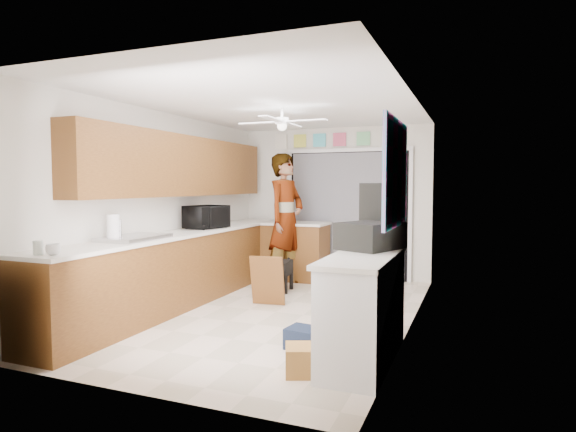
% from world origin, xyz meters
% --- Properties ---
extents(floor, '(5.00, 5.00, 0.00)m').
position_xyz_m(floor, '(0.00, 0.00, 0.00)').
color(floor, beige).
rests_on(floor, ground).
extents(ceiling, '(5.00, 5.00, 0.00)m').
position_xyz_m(ceiling, '(0.00, 0.00, 2.50)').
color(ceiling, white).
rests_on(ceiling, ground).
extents(wall_back, '(3.20, 0.00, 3.20)m').
position_xyz_m(wall_back, '(0.00, 2.50, 1.25)').
color(wall_back, silver).
rests_on(wall_back, ground).
extents(wall_front, '(3.20, 0.00, 3.20)m').
position_xyz_m(wall_front, '(0.00, -2.50, 1.25)').
color(wall_front, silver).
rests_on(wall_front, ground).
extents(wall_left, '(0.00, 5.00, 5.00)m').
position_xyz_m(wall_left, '(-1.60, 0.00, 1.25)').
color(wall_left, silver).
rests_on(wall_left, ground).
extents(wall_right, '(0.00, 5.00, 5.00)m').
position_xyz_m(wall_right, '(1.60, 0.00, 1.25)').
color(wall_right, silver).
rests_on(wall_right, ground).
extents(left_base_cabinets, '(0.60, 4.80, 0.90)m').
position_xyz_m(left_base_cabinets, '(-1.30, 0.00, 0.45)').
color(left_base_cabinets, brown).
rests_on(left_base_cabinets, floor).
extents(left_countertop, '(0.62, 4.80, 0.04)m').
position_xyz_m(left_countertop, '(-1.29, 0.00, 0.92)').
color(left_countertop, white).
rests_on(left_countertop, left_base_cabinets).
extents(upper_cabinets, '(0.32, 4.00, 0.80)m').
position_xyz_m(upper_cabinets, '(-1.44, 0.20, 1.80)').
color(upper_cabinets, brown).
rests_on(upper_cabinets, wall_left).
extents(sink_basin, '(0.50, 0.76, 0.06)m').
position_xyz_m(sink_basin, '(-1.29, -1.00, 0.95)').
color(sink_basin, silver).
rests_on(sink_basin, left_countertop).
extents(faucet, '(0.03, 0.03, 0.22)m').
position_xyz_m(faucet, '(-1.48, -1.00, 1.05)').
color(faucet, silver).
rests_on(faucet, left_countertop).
extents(peninsula_base, '(1.00, 0.60, 0.90)m').
position_xyz_m(peninsula_base, '(-0.50, 2.00, 0.45)').
color(peninsula_base, brown).
rests_on(peninsula_base, floor).
extents(peninsula_top, '(1.04, 0.64, 0.04)m').
position_xyz_m(peninsula_top, '(-0.50, 2.00, 0.92)').
color(peninsula_top, white).
rests_on(peninsula_top, peninsula_base).
extents(back_opening_recess, '(2.00, 0.06, 2.10)m').
position_xyz_m(back_opening_recess, '(0.25, 2.47, 1.05)').
color(back_opening_recess, black).
rests_on(back_opening_recess, wall_back).
extents(curtain_panel, '(1.90, 0.03, 2.05)m').
position_xyz_m(curtain_panel, '(0.25, 2.43, 1.05)').
color(curtain_panel, gray).
rests_on(curtain_panel, wall_back).
extents(door_trim_left, '(0.06, 0.04, 2.10)m').
position_xyz_m(door_trim_left, '(-0.77, 2.44, 1.05)').
color(door_trim_left, white).
rests_on(door_trim_left, wall_back).
extents(door_trim_right, '(0.06, 0.04, 2.10)m').
position_xyz_m(door_trim_right, '(1.27, 2.44, 1.05)').
color(door_trim_right, white).
rests_on(door_trim_right, wall_back).
extents(door_trim_head, '(2.10, 0.04, 0.06)m').
position_xyz_m(door_trim_head, '(0.25, 2.44, 2.12)').
color(door_trim_head, white).
rests_on(door_trim_head, wall_back).
extents(header_frame_0, '(0.22, 0.02, 0.22)m').
position_xyz_m(header_frame_0, '(-0.60, 2.47, 2.30)').
color(header_frame_0, '#D2D647').
rests_on(header_frame_0, wall_back).
extents(header_frame_1, '(0.22, 0.02, 0.22)m').
position_xyz_m(header_frame_1, '(-0.25, 2.47, 2.30)').
color(header_frame_1, '#50C7D7').
rests_on(header_frame_1, wall_back).
extents(header_frame_2, '(0.22, 0.02, 0.22)m').
position_xyz_m(header_frame_2, '(0.10, 2.47, 2.30)').
color(header_frame_2, '#D65071').
rests_on(header_frame_2, wall_back).
extents(header_frame_3, '(0.22, 0.02, 0.22)m').
position_xyz_m(header_frame_3, '(0.50, 2.47, 2.30)').
color(header_frame_3, '#6EC080').
rests_on(header_frame_3, wall_back).
extents(header_frame_4, '(0.22, 0.02, 0.22)m').
position_xyz_m(header_frame_4, '(0.90, 2.47, 2.30)').
color(header_frame_4, silver).
rests_on(header_frame_4, wall_back).
extents(route66_sign, '(0.22, 0.02, 0.26)m').
position_xyz_m(route66_sign, '(-0.95, 2.47, 2.30)').
color(route66_sign, silver).
rests_on(route66_sign, wall_back).
extents(right_counter_base, '(0.50, 1.40, 0.90)m').
position_xyz_m(right_counter_base, '(1.35, -1.20, 0.45)').
color(right_counter_base, white).
rests_on(right_counter_base, floor).
extents(right_counter_top, '(0.54, 1.44, 0.04)m').
position_xyz_m(right_counter_top, '(1.34, -1.20, 0.92)').
color(right_counter_top, white).
rests_on(right_counter_top, right_counter_base).
extents(abstract_painting, '(0.03, 1.15, 0.95)m').
position_xyz_m(abstract_painting, '(1.58, -1.00, 1.65)').
color(abstract_painting, '#DF52C0').
rests_on(abstract_painting, wall_right).
extents(ceiling_fan, '(1.14, 1.14, 0.24)m').
position_xyz_m(ceiling_fan, '(0.00, 0.20, 2.32)').
color(ceiling_fan, white).
rests_on(ceiling_fan, ceiling).
extents(microwave, '(0.49, 0.64, 0.32)m').
position_xyz_m(microwave, '(-1.27, 0.51, 1.10)').
color(microwave, black).
rests_on(microwave, left_countertop).
extents(cup, '(0.15, 0.15, 0.10)m').
position_xyz_m(cup, '(-1.15, -2.22, 0.99)').
color(cup, white).
rests_on(cup, left_countertop).
extents(jar_b, '(0.11, 0.11, 0.13)m').
position_xyz_m(jar_b, '(-1.29, -2.25, 1.00)').
color(jar_b, silver).
rests_on(jar_b, left_countertop).
extents(paper_towel_roll, '(0.15, 0.15, 0.29)m').
position_xyz_m(paper_towel_roll, '(-1.40, -1.20, 1.09)').
color(paper_towel_roll, white).
rests_on(paper_towel_roll, left_countertop).
extents(suitcase, '(0.64, 0.72, 0.25)m').
position_xyz_m(suitcase, '(1.32, -0.80, 1.07)').
color(suitcase, black).
rests_on(suitcase, right_counter_top).
extents(suitcase_rim, '(0.63, 0.70, 0.02)m').
position_xyz_m(suitcase_rim, '(1.32, -0.80, 0.96)').
color(suitcase_rim, yellow).
rests_on(suitcase_rim, suitcase).
extents(suitcase_lid, '(0.40, 0.19, 0.50)m').
position_xyz_m(suitcase_lid, '(1.32, -0.51, 1.32)').
color(suitcase_lid, black).
rests_on(suitcase_lid, suitcase).
extents(cardboard_box, '(0.45, 0.40, 0.23)m').
position_xyz_m(cardboard_box, '(1.00, -1.67, 0.12)').
color(cardboard_box, olive).
rests_on(cardboard_box, floor).
extents(navy_crate, '(0.36, 0.31, 0.20)m').
position_xyz_m(navy_crate, '(0.76, -1.10, 0.10)').
color(navy_crate, black).
rests_on(navy_crate, floor).
extents(cabinet_door_panel, '(0.45, 0.22, 0.64)m').
position_xyz_m(cabinet_door_panel, '(-0.22, 0.24, 0.33)').
color(cabinet_door_panel, brown).
rests_on(cabinet_door_panel, floor).
extents(man, '(0.65, 0.84, 2.04)m').
position_xyz_m(man, '(-0.51, 1.60, 1.02)').
color(man, white).
rests_on(man, floor).
extents(dog, '(0.34, 0.66, 0.50)m').
position_xyz_m(dog, '(-0.35, 1.10, 0.25)').
color(dog, black).
rests_on(dog, floor).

